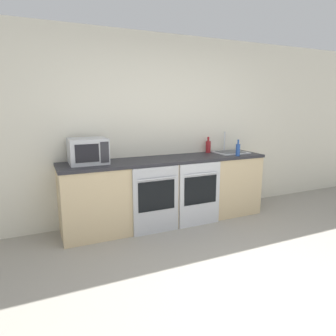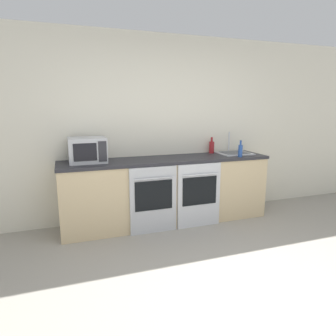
{
  "view_description": "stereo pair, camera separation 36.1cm",
  "coord_description": "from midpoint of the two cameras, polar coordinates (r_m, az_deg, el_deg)",
  "views": [
    {
      "loc": [
        -1.66,
        -1.73,
        1.61
      ],
      "look_at": [
        0.01,
        1.96,
        0.78
      ],
      "focal_mm": 32.0,
      "sensor_mm": 36.0,
      "label": 1
    },
    {
      "loc": [
        -1.33,
        -1.87,
        1.61
      ],
      "look_at": [
        0.01,
        1.96,
        0.78
      ],
      "focal_mm": 32.0,
      "sensor_mm": 36.0,
      "label": 2
    }
  ],
  "objects": [
    {
      "name": "counter_back",
      "position": [
        4.21,
        2.29,
        -4.3
      ],
      "size": [
        2.89,
        0.62,
        0.91
      ],
      "color": "#D1B789",
      "rests_on": "ground_plane"
    },
    {
      "name": "microwave",
      "position": [
        3.88,
        -12.55,
        3.36
      ],
      "size": [
        0.46,
        0.38,
        0.32
      ],
      "color": "#B7BABF",
      "rests_on": "counter_back"
    },
    {
      "name": "bottle_blue",
      "position": [
        4.37,
        15.94,
        3.21
      ],
      "size": [
        0.06,
        0.06,
        0.24
      ],
      "color": "#234793",
      "rests_on": "counter_back"
    },
    {
      "name": "sink",
      "position": [
        4.66,
        14.64,
        2.86
      ],
      "size": [
        0.47,
        0.41,
        0.31
      ],
      "color": "silver",
      "rests_on": "counter_back"
    },
    {
      "name": "oven_right",
      "position": [
        4.08,
        8.48,
        -5.15
      ],
      "size": [
        0.62,
        0.06,
        0.87
      ],
      "color": "silver",
      "rests_on": "ground_plane"
    },
    {
      "name": "wall_back",
      "position": [
        4.36,
        0.79,
        7.53
      ],
      "size": [
        10.0,
        0.06,
        2.6
      ],
      "color": "silver",
      "rests_on": "ground_plane"
    },
    {
      "name": "ground_plane",
      "position": [
        2.84,
        18.27,
        -23.61
      ],
      "size": [
        16.0,
        16.0,
        0.0
      ],
      "primitive_type": "plane",
      "color": "gray"
    },
    {
      "name": "bottle_red",
      "position": [
        4.63,
        10.53,
        3.95
      ],
      "size": [
        0.08,
        0.08,
        0.24
      ],
      "color": "maroon",
      "rests_on": "counter_back"
    },
    {
      "name": "oven_left",
      "position": [
        3.83,
        -0.07,
        -6.12
      ],
      "size": [
        0.62,
        0.06,
        0.87
      ],
      "color": "#B7BABF",
      "rests_on": "ground_plane"
    }
  ]
}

